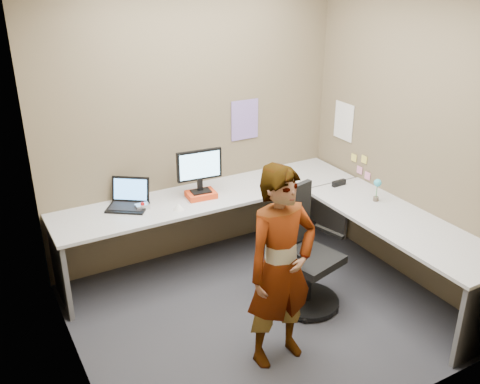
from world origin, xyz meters
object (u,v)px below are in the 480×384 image
monitor (199,167)px  person (281,268)px  office_chair (304,260)px  desk (283,222)px

monitor → person: 1.49m
person → office_chair: bearing=37.7°
desk → monitor: size_ratio=6.97×
desk → office_chair: bearing=-97.0°
desk → office_chair: office_chair is taller
desk → monitor: bearing=132.7°
desk → monitor: (-0.54, 0.59, 0.43)m
office_chair → person: bearing=-154.1°
person → desk: bearing=52.8°
office_chair → person: 0.81m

